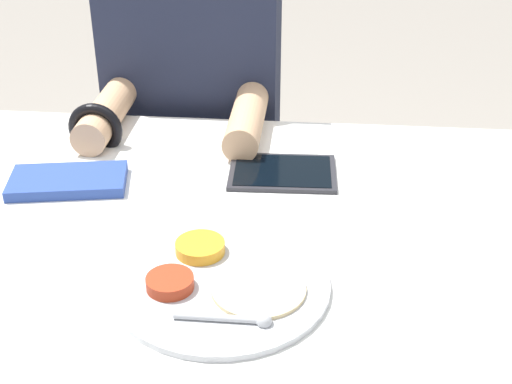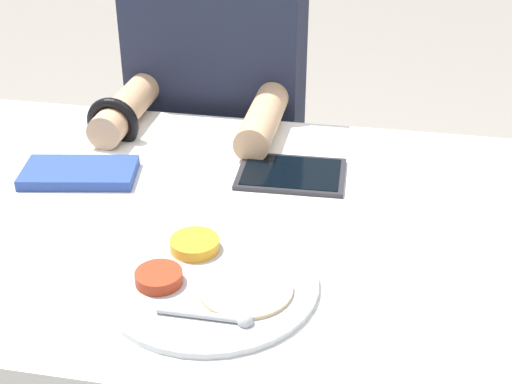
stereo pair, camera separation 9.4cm
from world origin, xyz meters
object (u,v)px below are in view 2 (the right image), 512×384
red_notebook (80,173)px  tablet_device (291,174)px  thali_tray (209,280)px  person_diner (219,156)px

red_notebook → tablet_device: size_ratio=1.10×
thali_tray → person_diner: person_diner is taller
red_notebook → tablet_device: bearing=11.7°
thali_tray → red_notebook: bearing=139.2°
thali_tray → red_notebook: thali_tray is taller
tablet_device → red_notebook: bearing=-168.3°
red_notebook → person_diner: 0.52m
thali_tray → red_notebook: 0.41m
tablet_device → person_diner: person_diner is taller
tablet_device → person_diner: (-0.23, 0.38, -0.17)m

